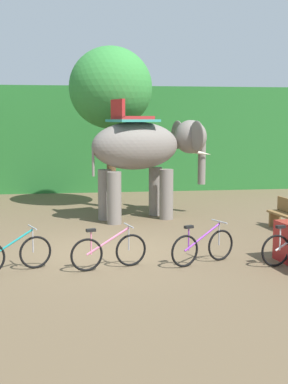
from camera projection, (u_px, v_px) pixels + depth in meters
The scene contains 8 objects.
ground_plane at pixel (109, 252), 12.44m from camera, with size 80.00×80.00×0.00m, color brown.
foliage_hedge at pixel (89, 137), 25.10m from camera, with size 36.00×6.00×4.59m, color #28702D.
tree_far_left at pixel (111, 89), 18.17m from camera, with size 2.93×2.93×5.71m.
elephant at pixel (145, 150), 16.34m from camera, with size 4.23×2.69×3.78m.
bike_teal at pixel (12, 254), 10.75m from camera, with size 1.60×0.77×0.92m.
bike_pink at pixel (109, 251), 10.99m from camera, with size 1.66×0.63×0.92m.
bike_purple at pixel (203, 247), 11.37m from camera, with size 1.58×0.79×0.92m.
wooden_bench at pixel (288, 214), 14.79m from camera, with size 0.59×1.54×0.89m.
Camera 1 is at (-0.83, -12.12, 3.17)m, focal length 48.25 mm.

